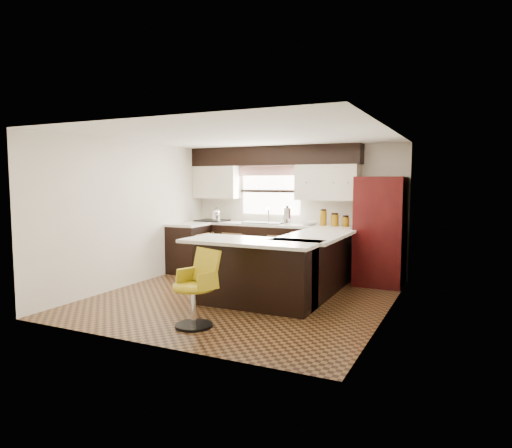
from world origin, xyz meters
The scene contains 30 objects.
floor centered at (0.00, 0.00, 0.00)m, with size 4.40×4.40×0.00m, color #49301A.
ceiling centered at (0.00, 0.00, 2.40)m, with size 4.40×4.40×0.00m, color silver.
wall_back centered at (0.00, 2.20, 1.20)m, with size 4.40×4.40×0.00m, color beige.
wall_front centered at (0.00, -2.20, 1.20)m, with size 4.40×4.40×0.00m, color beige.
wall_left centered at (-2.10, 0.00, 1.20)m, with size 4.40×4.40×0.00m, color beige.
wall_right centered at (2.10, 0.00, 1.20)m, with size 4.40×4.40×0.00m, color beige.
base_cab_back centered at (-0.45, 1.90, 0.45)m, with size 3.30×0.60×0.90m, color black.
base_cab_left centered at (-1.80, 1.25, 0.45)m, with size 0.60×0.70×0.90m, color black.
counter_back centered at (-0.45, 1.90, 0.92)m, with size 3.30×0.60×0.04m, color silver.
counter_left centered at (-1.80, 1.25, 0.92)m, with size 0.60×0.70×0.04m, color silver.
soffit centered at (-0.40, 2.03, 2.22)m, with size 3.40×0.35×0.36m, color black.
upper_cab_left centered at (-1.62, 2.03, 1.72)m, with size 0.94×0.35×0.64m, color beige.
upper_cab_right centered at (0.68, 2.03, 1.72)m, with size 1.14×0.35×0.64m, color beige.
window_pane centered at (-0.50, 2.18, 1.55)m, with size 1.20×0.02×0.90m, color white.
valance centered at (-0.50, 2.14, 1.94)m, with size 1.30×0.06×0.18m, color #D19B93.
sink centered at (-0.50, 1.88, 0.96)m, with size 0.75×0.45×0.03m, color #B2B2B7.
dishwasher centered at (0.55, 1.61, 0.43)m, with size 0.58×0.03×0.78m, color black.
cooktop centered at (-1.65, 1.88, 0.96)m, with size 0.58×0.50×0.03m, color black.
peninsula_long centered at (0.90, 0.62, 0.45)m, with size 0.60×1.95×0.90m, color black.
peninsula_return centered at (0.38, -0.35, 0.45)m, with size 1.65×0.60×0.90m, color black.
counter_pen_long centered at (0.95, 0.62, 0.92)m, with size 0.84×1.95×0.04m, color silver.
counter_pen_return centered at (0.35, -0.44, 0.92)m, with size 1.89×0.84×0.04m, color silver.
refrigerator centered at (1.69, 1.78, 0.91)m, with size 0.78×0.75×1.82m, color #39090A.
bar_chair centered at (0.10, -1.48, 0.47)m, with size 0.50×0.50×0.93m, color #B29913, non-canonical shape.
kettle centered at (-1.55, 1.88, 1.09)m, with size 0.18×0.18×0.25m, color silver, non-canonical shape.
percolator centered at (-0.04, 1.90, 1.10)m, with size 0.15×0.15×0.31m, color silver.
mixing_bowl centered at (0.39, 1.90, 0.98)m, with size 0.29×0.29×0.07m, color white.
canister_large centered at (0.65, 1.92, 1.08)m, with size 0.12×0.12×0.27m, color #885D0B.
canister_med centered at (0.86, 1.92, 1.05)m, with size 0.14×0.14×0.21m, color #885D0B.
canister_small centered at (1.06, 1.92, 1.03)m, with size 0.12×0.12×0.17m, color #885D0B.
Camera 1 is at (3.07, -5.98, 1.75)m, focal length 32.00 mm.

